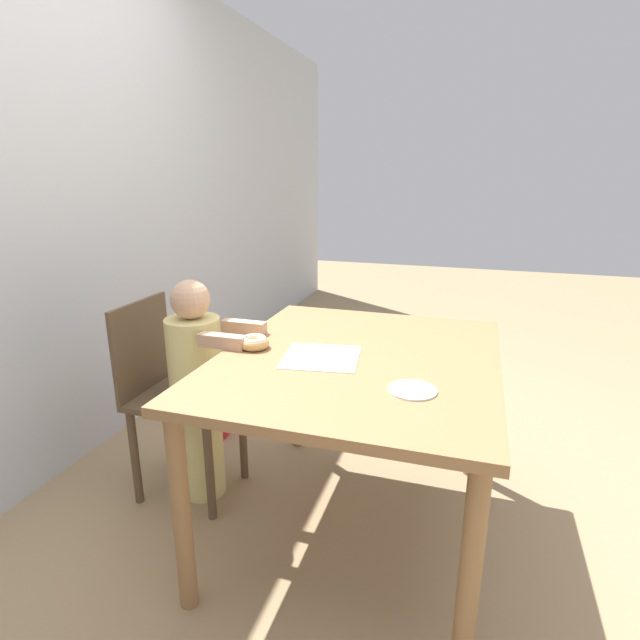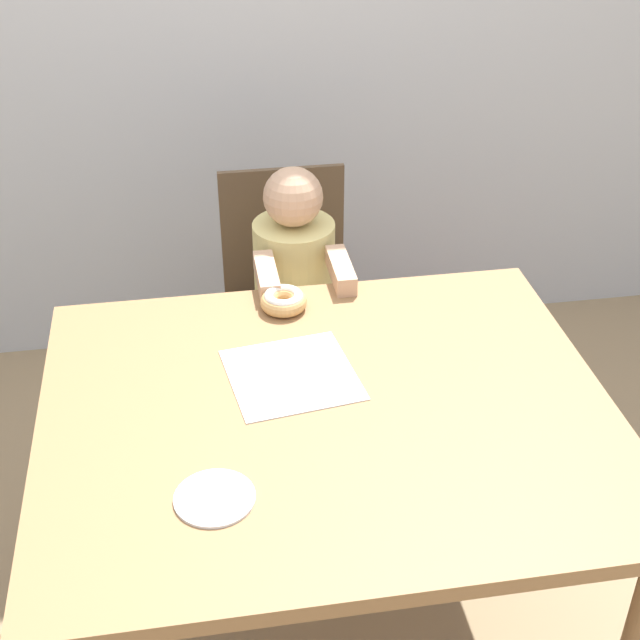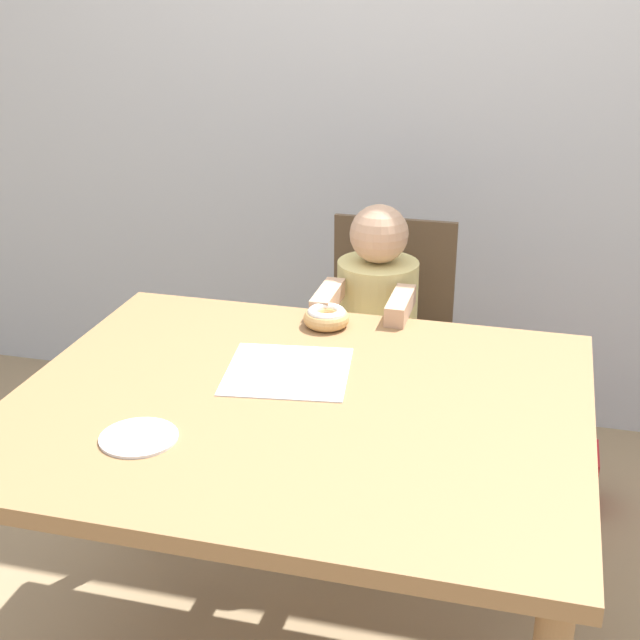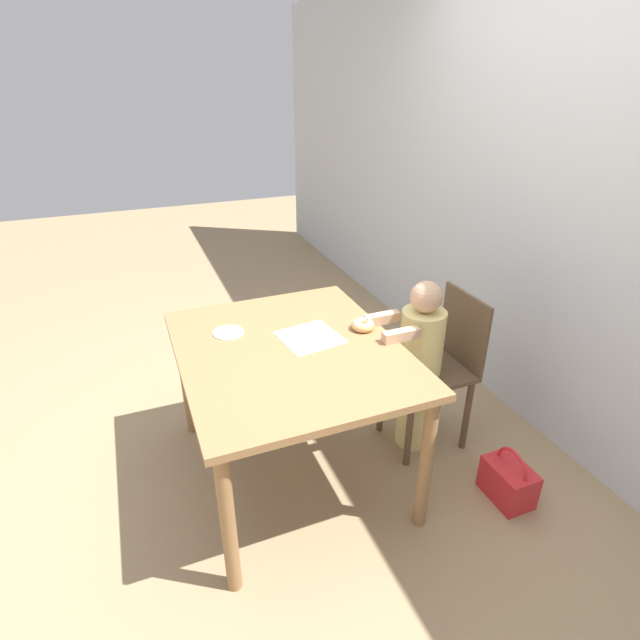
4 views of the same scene
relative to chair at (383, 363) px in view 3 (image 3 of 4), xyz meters
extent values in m
cube|color=silver|center=(-0.03, 0.64, 0.79)|extent=(8.00, 0.05, 2.50)
cube|color=olive|center=(-0.03, -0.82, 0.27)|extent=(1.18, 0.99, 0.03)
cylinder|color=olive|center=(-0.56, -0.38, -0.10)|extent=(0.06, 0.06, 0.71)
cylinder|color=olive|center=(0.50, -0.38, -0.10)|extent=(0.06, 0.06, 0.71)
cube|color=brown|center=(0.00, -0.06, 0.00)|extent=(0.37, 0.42, 0.03)
cube|color=brown|center=(0.00, 0.14, 0.21)|extent=(0.37, 0.02, 0.40)
cylinder|color=brown|center=(-0.15, -0.24, -0.24)|extent=(0.04, 0.04, 0.44)
cylinder|color=brown|center=(0.15, -0.24, -0.24)|extent=(0.04, 0.04, 0.44)
cylinder|color=brown|center=(-0.15, 0.12, -0.24)|extent=(0.04, 0.04, 0.44)
cylinder|color=brown|center=(0.15, 0.12, -0.24)|extent=(0.04, 0.04, 0.44)
cylinder|color=#E0D17F|center=(0.00, -0.11, -0.22)|extent=(0.19, 0.19, 0.47)
cylinder|color=#E0D17F|center=(0.00, -0.11, 0.18)|extent=(0.22, 0.22, 0.35)
sphere|color=tan|center=(0.00, -0.11, 0.44)|extent=(0.16, 0.16, 0.16)
cube|color=tan|center=(-0.10, -0.30, 0.31)|extent=(0.05, 0.19, 0.05)
cube|color=tan|center=(0.10, -0.30, 0.31)|extent=(0.05, 0.19, 0.05)
torus|color=tan|center=(-0.07, -0.42, 0.30)|extent=(0.11, 0.11, 0.04)
torus|color=white|center=(-0.07, -0.42, 0.32)|extent=(0.09, 0.09, 0.02)
cube|color=white|center=(-0.09, -0.69, 0.29)|extent=(0.30, 0.30, 0.00)
cube|color=red|center=(0.53, 0.10, -0.36)|extent=(0.24, 0.17, 0.19)
torus|color=red|center=(0.53, 0.10, -0.27)|extent=(0.20, 0.02, 0.20)
cylinder|color=white|center=(-0.28, -1.04, 0.29)|extent=(0.15, 0.15, 0.01)
camera|label=1|loc=(-1.70, -1.19, 0.93)|focal=28.00mm
camera|label=2|loc=(-0.28, -2.24, 1.44)|focal=50.00mm
camera|label=3|loc=(0.43, -2.38, 1.14)|focal=50.00mm
camera|label=4|loc=(1.87, -1.42, 1.43)|focal=28.00mm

